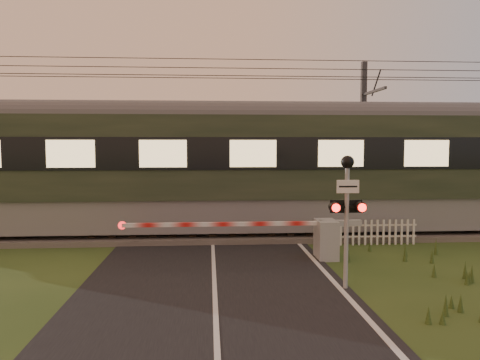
{
  "coord_description": "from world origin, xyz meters",
  "views": [
    {
      "loc": [
        -0.11,
        -9.74,
        3.17
      ],
      "look_at": [
        0.75,
        3.2,
        2.2
      ],
      "focal_mm": 35.0,
      "sensor_mm": 36.0,
      "label": 1
    }
  ],
  "objects": [
    {
      "name": "catenary_mast",
      "position": [
        6.09,
        8.72,
        3.38
      ],
      "size": [
        0.2,
        2.45,
        6.48
      ],
      "color": "#2D2D30",
      "rests_on": "ground"
    },
    {
      "name": "picket_fence",
      "position": [
        4.92,
        4.6,
        0.41
      ],
      "size": [
        3.15,
        0.07,
        0.81
      ],
      "color": "silver",
      "rests_on": "ground"
    },
    {
      "name": "boom_gate",
      "position": [
        2.83,
        2.94,
        0.61
      ],
      "size": [
        6.7,
        0.84,
        1.11
      ],
      "color": "gray",
      "rests_on": "ground"
    },
    {
      "name": "track_bed",
      "position": [
        0.0,
        6.5,
        0.07
      ],
      "size": [
        140.0,
        3.4,
        0.39
      ],
      "color": "#47423D",
      "rests_on": "ground"
    },
    {
      "name": "ground",
      "position": [
        0.0,
        0.0,
        0.0
      ],
      "size": [
        160.0,
        160.0,
        0.0
      ],
      "primitive_type": "plane",
      "color": "#284018",
      "rests_on": "ground"
    },
    {
      "name": "road",
      "position": [
        0.02,
        -0.23,
        0.01
      ],
      "size": [
        6.0,
        140.0,
        0.03
      ],
      "color": "black",
      "rests_on": "ground"
    },
    {
      "name": "crossing_signal",
      "position": [
        2.88,
        0.19,
        2.02
      ],
      "size": [
        0.75,
        0.33,
        2.94
      ],
      "color": "gray",
      "rests_on": "ground"
    },
    {
      "name": "overhead_wires",
      "position": [
        0.0,
        6.5,
        5.72
      ],
      "size": [
        120.0,
        0.62,
        0.62
      ],
      "color": "black",
      "rests_on": "ground"
    }
  ]
}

